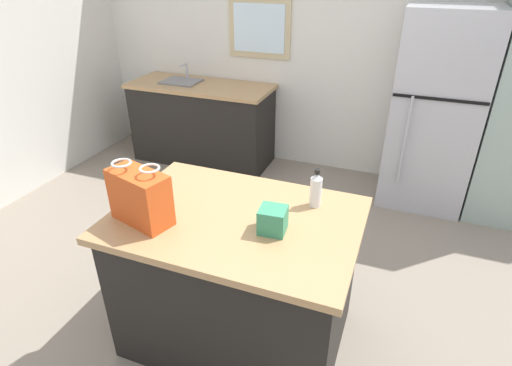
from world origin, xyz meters
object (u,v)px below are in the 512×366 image
Objects in this scene: refrigerator at (434,112)px; shopping_bag at (140,197)px; kitchen_island at (238,279)px; small_box at (273,220)px; bottle at (316,190)px.

shopping_bag is (-1.42, -2.41, 0.14)m from refrigerator.
kitchen_island is at bearing -114.07° from refrigerator.
small_box is at bearing -13.54° from kitchen_island.
bottle reaches higher than small_box.
refrigerator is at bearing 71.45° from small_box.
bottle is (0.81, 0.47, -0.04)m from shopping_bag.
bottle is at bearing 30.25° from shopping_bag.
bottle is (0.14, 0.31, 0.03)m from small_box.
bottle reaches higher than kitchen_island.
refrigerator reaches higher than bottle.
shopping_bag is 1.61× the size of bottle.
bottle is (0.37, 0.26, 0.54)m from kitchen_island.
kitchen_island is 0.74× the size of refrigerator.
shopping_bag is at bearing -149.75° from bottle.
small_box is at bearing 13.13° from shopping_bag.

